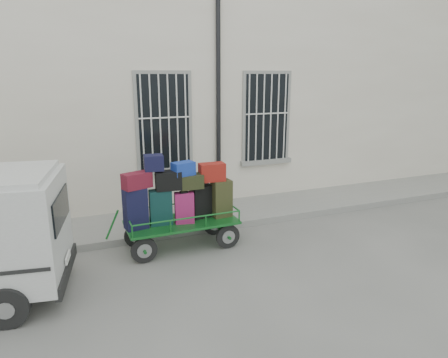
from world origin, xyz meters
TOP-DOWN VIEW (x-y plane):
  - ground at (0.00, 0.00)m, footprint 80.00×80.00m
  - building at (0.00, 5.50)m, footprint 24.00×5.15m
  - sidewalk at (0.00, 2.20)m, footprint 24.00×1.70m
  - luggage_cart at (-0.65, 0.84)m, footprint 2.54×1.01m

SIDE VIEW (x-z plane):
  - ground at x=0.00m, z-range 0.00..0.00m
  - sidewalk at x=0.00m, z-range 0.00..0.15m
  - luggage_cart at x=-0.65m, z-range 0.00..1.91m
  - building at x=0.00m, z-range 0.00..6.00m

